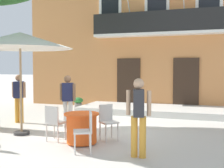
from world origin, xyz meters
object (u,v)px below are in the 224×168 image
(cafe_chair_near_tree_2, at_px, (86,129))
(cafe_umbrella, at_px, (20,41))
(cafe_table_near_tree, at_px, (82,128))
(cafe_chair_near_tree_0, at_px, (108,119))
(pedestrian_by_tree, at_px, (139,113))
(cafe_chair_near_tree_1, at_px, (54,121))
(pedestrian_near_entrance, at_px, (68,99))
(ground_planter_left, at_px, (78,103))
(pedestrian_mid_plaza, at_px, (19,96))

(cafe_chair_near_tree_2, xyz_separation_m, cafe_umbrella, (-2.42, 1.01, 2.08))
(cafe_table_near_tree, relative_size, cafe_chair_near_tree_0, 0.95)
(cafe_table_near_tree, xyz_separation_m, pedestrian_by_tree, (1.58, -0.61, 0.54))
(cafe_umbrella, distance_m, pedestrian_by_tree, 4.09)
(cafe_umbrella, height_order, pedestrian_by_tree, cafe_umbrella)
(cafe_chair_near_tree_1, relative_size, cafe_umbrella, 0.31)
(cafe_chair_near_tree_2, bearing_deg, pedestrian_near_entrance, 125.99)
(ground_planter_left, height_order, pedestrian_by_tree, pedestrian_by_tree)
(cafe_chair_near_tree_2, bearing_deg, cafe_chair_near_tree_0, 87.09)
(cafe_table_near_tree, distance_m, cafe_chair_near_tree_1, 0.77)
(pedestrian_near_entrance, bearing_deg, cafe_chair_near_tree_2, -54.01)
(cafe_chair_near_tree_1, bearing_deg, cafe_chair_near_tree_2, -28.34)
(cafe_chair_near_tree_0, xyz_separation_m, pedestrian_mid_plaza, (-3.63, 1.23, 0.40))
(pedestrian_near_entrance, bearing_deg, cafe_table_near_tree, -52.51)
(cafe_chair_near_tree_0, distance_m, pedestrian_by_tree, 1.69)
(cafe_chair_near_tree_2, distance_m, ground_planter_left, 6.70)
(ground_planter_left, xyz_separation_m, pedestrian_near_entrance, (1.47, -3.82, 0.62))
(ground_planter_left, bearing_deg, pedestrian_by_tree, -54.68)
(cafe_table_near_tree, distance_m, cafe_chair_near_tree_2, 0.77)
(cafe_chair_near_tree_2, bearing_deg, pedestrian_mid_plaza, 145.40)
(cafe_chair_near_tree_2, height_order, ground_planter_left, cafe_chair_near_tree_2)
(cafe_chair_near_tree_0, distance_m, cafe_chair_near_tree_2, 1.23)
(pedestrian_near_entrance, bearing_deg, pedestrian_by_tree, -37.76)
(cafe_table_near_tree, bearing_deg, cafe_chair_near_tree_2, -57.83)
(cafe_table_near_tree, bearing_deg, cafe_chair_near_tree_1, -178.86)
(cafe_chair_near_tree_1, xyz_separation_m, ground_planter_left, (-1.88, 5.35, -0.22))
(cafe_chair_near_tree_2, relative_size, pedestrian_mid_plaza, 0.56)
(cafe_table_near_tree, xyz_separation_m, pedestrian_near_entrance, (-1.16, 1.52, 0.53))
(pedestrian_mid_plaza, bearing_deg, cafe_umbrella, -51.61)
(cafe_umbrella, xyz_separation_m, ground_planter_left, (-0.61, 4.96, -2.30))
(cafe_chair_near_tree_2, xyz_separation_m, ground_planter_left, (-3.03, 5.97, -0.22))
(cafe_chair_near_tree_1, relative_size, cafe_chair_near_tree_2, 1.00)
(cafe_table_near_tree, distance_m, cafe_chair_near_tree_0, 0.77)
(cafe_chair_near_tree_2, bearing_deg, cafe_chair_near_tree_1, 151.66)
(pedestrian_mid_plaza, bearing_deg, cafe_chair_near_tree_2, -34.60)
(cafe_chair_near_tree_1, distance_m, pedestrian_mid_plaza, 3.06)
(cafe_chair_near_tree_1, distance_m, pedestrian_by_tree, 2.44)
(cafe_table_near_tree, relative_size, cafe_chair_near_tree_1, 0.95)
(pedestrian_near_entrance, bearing_deg, cafe_umbrella, -126.78)
(cafe_chair_near_tree_0, bearing_deg, cafe_chair_near_tree_1, -153.43)
(cafe_umbrella, relative_size, pedestrian_by_tree, 1.75)
(cafe_table_near_tree, xyz_separation_m, cafe_chair_near_tree_2, (0.40, -0.64, 0.14))
(pedestrian_near_entrance, height_order, pedestrian_by_tree, pedestrian_by_tree)
(cafe_umbrella, distance_m, pedestrian_near_entrance, 2.21)
(pedestrian_mid_plaza, bearing_deg, cafe_chair_near_tree_1, -37.30)
(cafe_chair_near_tree_1, xyz_separation_m, cafe_chair_near_tree_2, (1.16, -0.62, 0.00))
(ground_planter_left, height_order, pedestrian_mid_plaza, pedestrian_mid_plaza)
(pedestrian_near_entrance, xyz_separation_m, pedestrian_by_tree, (2.74, -2.12, 0.01))
(cafe_chair_near_tree_1, distance_m, pedestrian_near_entrance, 1.63)
(cafe_table_near_tree, height_order, cafe_chair_near_tree_2, cafe_chair_near_tree_2)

